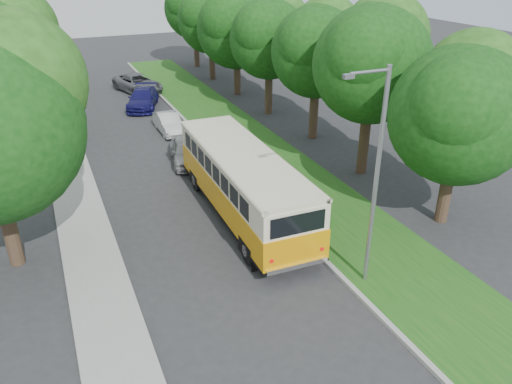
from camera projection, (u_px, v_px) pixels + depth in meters
name	position (u px, v px, depth m)	size (l,w,h in m)	color
ground	(232.00, 273.00, 19.05)	(120.00, 120.00, 0.00)	#2A2A2D
curb	(264.00, 199.00, 24.43)	(0.20, 70.00, 0.15)	gray
grass_verge	(306.00, 191.00, 25.28)	(4.50, 70.00, 0.13)	#175115
sidewalk	(86.00, 235.00, 21.41)	(2.20, 70.00, 0.12)	gray
treeline	(175.00, 37.00, 32.37)	(24.27, 41.91, 9.46)	#332319
lamppost_near	(375.00, 175.00, 16.59)	(1.71, 0.16, 8.00)	gray
lamppost_far	(54.00, 84.00, 28.70)	(1.71, 0.16, 7.50)	gray
warning_sign	(71.00, 145.00, 26.52)	(0.56, 0.10, 2.50)	gray
vintage_bus	(243.00, 185.00, 22.33)	(2.79, 10.85, 3.22)	orange
car_silver	(186.00, 151.00, 28.54)	(1.66, 4.14, 1.41)	#9E9EA3
car_white	(169.00, 123.00, 33.30)	(1.34, 3.84, 1.27)	silver
car_blue	(143.00, 99.00, 38.37)	(2.02, 4.96, 1.44)	#151357
car_grey	(138.00, 83.00, 42.58)	(2.49, 5.40, 1.50)	#5C5D64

